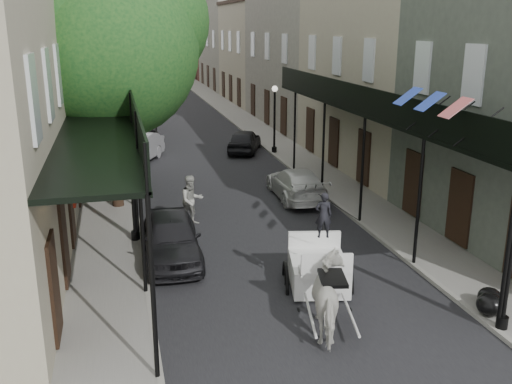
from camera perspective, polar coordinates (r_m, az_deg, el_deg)
ground at (r=14.89m, az=5.44°, el=-11.93°), size 140.00×140.00×0.00m
road at (r=33.39m, az=-5.91°, el=4.14°), size 8.00×90.00×0.01m
sidewalk_left at (r=33.08m, az=-14.53°, el=3.68°), size 2.20×90.00×0.12m
sidewalk_right at (r=34.41m, az=2.38°, el=4.68°), size 2.20×90.00×0.12m
building_row_left at (r=42.57m, az=-20.00°, el=13.04°), size 5.00×80.00×10.50m
building_row_right at (r=44.34m, az=3.35°, el=14.06°), size 5.00×80.00×10.50m
gallery_left at (r=19.54m, az=-14.78°, el=7.05°), size 2.20×18.05×4.88m
gallery_right at (r=21.63m, az=11.72°, el=8.11°), size 2.20×18.05×4.88m
tree_near at (r=22.51m, az=-13.65°, el=14.54°), size 7.31×6.80×9.63m
tree_far at (r=36.53m, az=-13.97°, el=14.04°), size 6.45×6.00×8.61m
lamppost_right_near at (r=14.33m, az=24.18°, el=-5.53°), size 0.32×0.32×3.71m
lamppost_left at (r=19.00m, az=-12.28°, el=0.77°), size 0.32×0.32×3.71m
lamppost_right_far at (r=31.91m, az=1.87°, el=7.39°), size 0.32×0.32×3.71m
horse at (r=13.71m, az=7.67°, el=-10.45°), size 1.37×2.26×1.78m
carriage at (r=16.10m, az=6.11°, el=-5.17°), size 2.13×2.87×2.97m
pedestrian_walking at (r=20.76m, az=-6.46°, el=-0.85°), size 1.07×0.94×1.85m
pedestrian_sidewalk_left at (r=34.57m, az=-15.97°, el=5.62°), size 1.13×0.71×1.67m
car_left_near at (r=17.83m, az=-8.48°, el=-4.52°), size 1.89×4.37×1.47m
car_left_mid at (r=30.61m, az=-12.01°, el=4.20°), size 3.42×4.89×1.53m
car_left_far at (r=36.92m, az=-11.53°, el=6.10°), size 2.45×4.81×1.30m
car_right_near at (r=23.93m, az=4.06°, el=0.84°), size 1.95×4.49×1.29m
car_right_far at (r=32.75m, az=-1.17°, el=5.16°), size 2.89×4.19×1.32m
trash_bags at (r=15.66m, az=22.35°, el=-10.10°), size 0.94×1.09×0.58m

